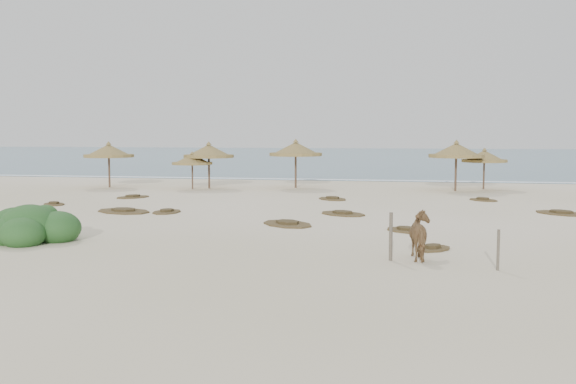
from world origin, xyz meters
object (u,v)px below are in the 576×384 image
object	(u,v)px
horse	(423,236)
palapa_0	(109,152)
bush	(31,227)
palapa_1	(209,152)

from	to	relation	value
horse	palapa_0	bearing A→B (deg)	-56.66
horse	bush	xyz separation A→B (m)	(-12.79, 0.74, -0.21)
palapa_0	horse	bearing A→B (deg)	-46.56
palapa_0	bush	world-z (taller)	palapa_0
palapa_1	horse	distance (m)	25.32
horse	palapa_1	bearing A→B (deg)	-68.70
palapa_1	bush	bearing A→B (deg)	-88.96
palapa_1	bush	distance (m)	20.91
palapa_0	palapa_1	distance (m)	6.72
horse	bush	size ratio (longest dim) A/B	0.50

